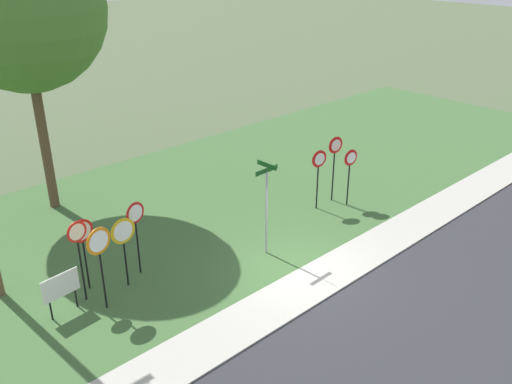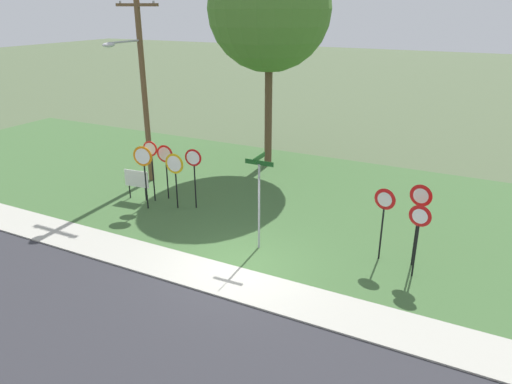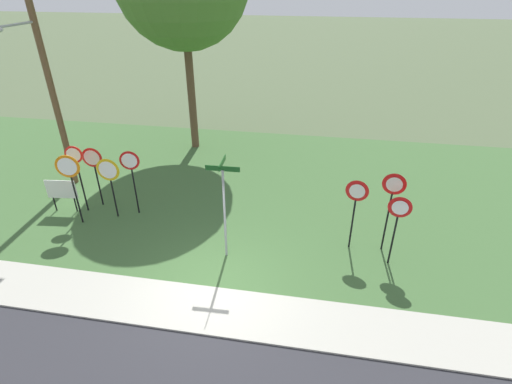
% 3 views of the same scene
% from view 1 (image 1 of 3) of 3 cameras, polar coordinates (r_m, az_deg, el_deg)
% --- Properties ---
extents(ground_plane, '(160.00, 160.00, 0.00)m').
position_cam_1_polar(ground_plane, '(17.46, 4.36, -8.16)').
color(ground_plane, '#4C5B3D').
extents(road_asphalt, '(44.00, 6.40, 0.01)m').
position_cam_1_polar(road_asphalt, '(15.29, 18.09, -14.93)').
color(road_asphalt, '#2D2D33').
rests_on(road_asphalt, ground_plane).
extents(sidewalk_strip, '(44.00, 1.60, 0.06)m').
position_cam_1_polar(sidewalk_strip, '(17.01, 6.36, -9.12)').
color(sidewalk_strip, '#ADAA9E').
rests_on(sidewalk_strip, ground_plane).
extents(grass_median, '(44.00, 12.00, 0.04)m').
position_cam_1_polar(grass_median, '(21.40, -7.47, -1.69)').
color(grass_median, '#3D6033').
rests_on(grass_median, ground_plane).
extents(stop_sign_near_left, '(0.79, 0.11, 2.25)m').
position_cam_1_polar(stop_sign_near_left, '(16.27, -13.60, -4.63)').
color(stop_sign_near_left, black).
rests_on(stop_sign_near_left, grass_median).
extents(stop_sign_near_right, '(0.77, 0.18, 2.55)m').
position_cam_1_polar(stop_sign_near_right, '(15.32, -15.94, -5.87)').
color(stop_sign_near_right, black).
rests_on(stop_sign_near_right, grass_median).
extents(stop_sign_far_left, '(0.66, 0.15, 2.42)m').
position_cam_1_polar(stop_sign_far_left, '(16.76, -12.36, -3.16)').
color(stop_sign_far_left, black).
rests_on(stop_sign_far_left, grass_median).
extents(stop_sign_far_center, '(0.71, 0.12, 2.30)m').
position_cam_1_polar(stop_sign_far_center, '(16.42, -17.55, -4.73)').
color(stop_sign_far_center, black).
rests_on(stop_sign_far_center, grass_median).
extents(stop_sign_far_right, '(0.61, 0.13, 2.54)m').
position_cam_1_polar(stop_sign_far_right, '(15.87, -17.96, -5.28)').
color(stop_sign_far_right, black).
rests_on(stop_sign_far_right, grass_median).
extents(yield_sign_near_left, '(0.67, 0.16, 2.38)m').
position_cam_1_polar(yield_sign_near_left, '(20.58, 6.56, 2.71)').
color(yield_sign_near_left, black).
rests_on(yield_sign_near_left, grass_median).
extents(yield_sign_near_right, '(0.66, 0.16, 2.66)m').
position_cam_1_polar(yield_sign_near_right, '(21.27, 8.22, 3.95)').
color(yield_sign_near_right, black).
rests_on(yield_sign_near_right, grass_median).
extents(yield_sign_far_left, '(0.64, 0.13, 2.29)m').
position_cam_1_polar(yield_sign_far_left, '(21.09, 9.78, 2.83)').
color(yield_sign_far_left, black).
rests_on(yield_sign_far_left, grass_median).
extents(street_name_post, '(0.96, 0.82, 3.19)m').
position_cam_1_polar(street_name_post, '(17.39, 1.10, -0.96)').
color(street_name_post, '#9EA0A8').
rests_on(street_name_post, grass_median).
extents(notice_board, '(1.10, 0.15, 1.25)m').
position_cam_1_polar(notice_board, '(16.01, -19.61, -9.35)').
color(notice_board, black).
rests_on(notice_board, grass_median).
extents(oak_tree_left, '(5.61, 5.61, 10.15)m').
position_cam_1_polar(oak_tree_left, '(20.84, -23.17, 17.08)').
color(oak_tree_left, brown).
rests_on(oak_tree_left, grass_median).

